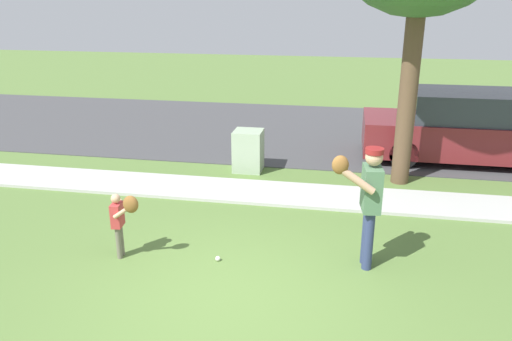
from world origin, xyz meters
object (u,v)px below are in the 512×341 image
object	(u,v)px
person_adult	(368,195)
baseball	(218,259)
parked_suv_maroon	(467,128)
utility_cabinet	(248,151)
person_child	(121,216)

from	to	relation	value
person_adult	baseball	bearing A→B (deg)	0.36
person_adult	parked_suv_maroon	world-z (taller)	person_adult
baseball	utility_cabinet	distance (m)	4.09
utility_cabinet	baseball	bearing A→B (deg)	-85.05
person_adult	person_child	size ratio (longest dim) A/B	1.69
person_adult	parked_suv_maroon	size ratio (longest dim) A/B	0.38
person_child	parked_suv_maroon	world-z (taller)	parked_suv_maroon
person_child	parked_suv_maroon	size ratio (longest dim) A/B	0.22
person_adult	parked_suv_maroon	bearing A→B (deg)	-120.26
person_child	utility_cabinet	distance (m)	4.35
baseball	utility_cabinet	world-z (taller)	utility_cabinet
person_child	baseball	distance (m)	1.54
baseball	utility_cabinet	xyz separation A→B (m)	(-0.35, 4.06, 0.42)
baseball	utility_cabinet	size ratio (longest dim) A/B	0.08
person_adult	person_child	bearing A→B (deg)	0.38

